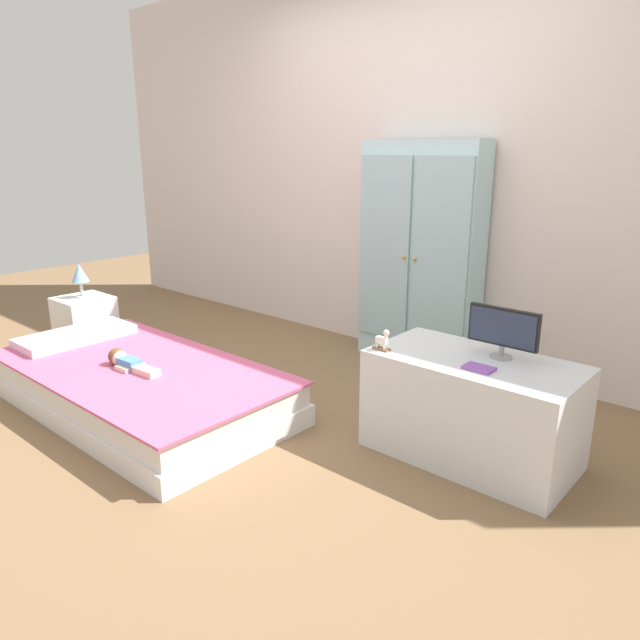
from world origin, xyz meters
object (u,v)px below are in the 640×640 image
bed (140,386)px  rocking_horse_toy (383,341)px  doll (125,361)px  tv_monitor (503,329)px  nightstand (86,323)px  book_purple (479,368)px  tv_stand (472,409)px  table_lamp (80,274)px  wardrobe (420,255)px

bed → rocking_horse_toy: size_ratio=17.17×
doll → tv_monitor: bearing=25.6°
nightstand → tv_monitor: (2.95, 0.50, 0.44)m
tv_monitor → book_purple: bearing=-92.5°
tv_stand → book_purple: book_purple is taller
table_lamp → book_purple: table_lamp is taller
bed → table_lamp: size_ratio=7.43×
wardrobe → rocking_horse_toy: size_ratio=14.01×
table_lamp → tv_stand: bearing=8.2°
rocking_horse_toy → book_purple: rocking_horse_toy is taller
tv_stand → doll: bearing=-155.7°
bed → rocking_horse_toy: (1.29, 0.54, 0.42)m
book_purple → rocking_horse_toy: bearing=-171.7°
tv_monitor → rocking_horse_toy: size_ratio=3.13×
bed → book_purple: 1.90m
bed → table_lamp: table_lamp is taller
table_lamp → rocking_horse_toy: (2.47, 0.23, -0.02)m
wardrobe → book_purple: 1.48m
bed → rocking_horse_toy: 1.46m
tv_stand → nightstand: bearing=-171.8°
doll → tv_stand: bearing=24.3°
wardrobe → rocking_horse_toy: 1.27m
bed → tv_monitor: bearing=24.5°
nightstand → wardrobe: 2.45m
table_lamp → book_purple: 2.96m
nightstand → book_purple: bearing=5.8°
doll → wardrobe: (0.81, 1.74, 0.46)m
tv_monitor → doll: bearing=-154.4°
bed → tv_stand: bearing=23.1°
bed → table_lamp: bearing=165.5°
rocking_horse_toy → doll: bearing=-155.9°
tv_stand → book_purple: 0.29m
doll → tv_monitor: (1.80, 0.86, 0.35)m
doll → rocking_horse_toy: rocking_horse_toy is taller
tv_stand → bed: bearing=-156.9°
bed → doll: (-0.04, -0.06, 0.16)m
nightstand → book_purple: size_ratio=3.05×
bed → wardrobe: (0.77, 1.68, 0.62)m
bed → rocking_horse_toy: bearing=22.6°
table_lamp → rocking_horse_toy: bearing=5.3°
tv_monitor → book_purple: (-0.01, -0.20, -0.13)m
tv_stand → table_lamp: bearing=-171.8°
book_purple → bed: bearing=-161.0°
doll → table_lamp: 1.23m
nightstand → tv_stand: size_ratio=0.42×
tv_monitor → rocking_horse_toy: bearing=-150.4°
wardrobe → book_purple: size_ratio=11.50×
doll → table_lamp: table_lamp is taller
bed → wardrobe: size_ratio=1.23×
bed → wardrobe: 1.95m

